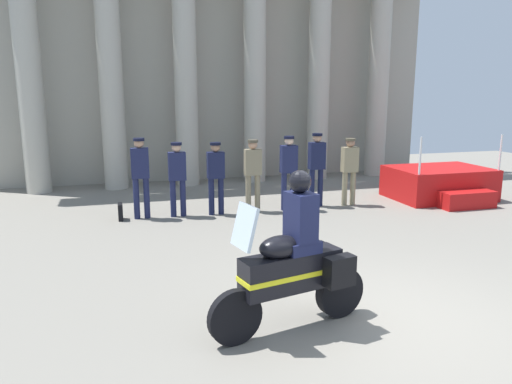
% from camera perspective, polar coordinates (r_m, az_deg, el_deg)
% --- Properties ---
extents(ground_plane, '(28.00, 28.00, 0.00)m').
position_cam_1_polar(ground_plane, '(6.40, 16.60, -14.33)').
color(ground_plane, gray).
extents(colonnade_backdrop, '(14.14, 1.51, 7.62)m').
position_cam_1_polar(colonnade_backdrop, '(15.29, -4.64, 16.08)').
color(colonnade_backdrop, '#A49F91').
rests_on(colonnade_backdrop, ground_plane).
extents(reviewing_stand, '(2.46, 2.23, 1.71)m').
position_cam_1_polar(reviewing_stand, '(13.49, 20.84, 0.87)').
color(reviewing_stand, '#B71414').
rests_on(reviewing_stand, ground_plane).
extents(officer_in_row_0, '(0.39, 0.24, 1.78)m').
position_cam_1_polar(officer_in_row_0, '(10.83, -13.44, 2.35)').
color(officer_in_row_0, '#191E42').
rests_on(officer_in_row_0, ground_plane).
extents(officer_in_row_1, '(0.39, 0.24, 1.66)m').
position_cam_1_polar(officer_in_row_1, '(10.87, -9.23, 2.18)').
color(officer_in_row_1, '#191E42').
rests_on(officer_in_row_1, ground_plane).
extents(officer_in_row_2, '(0.39, 0.24, 1.65)m').
position_cam_1_polar(officer_in_row_2, '(10.93, -4.74, 2.31)').
color(officer_in_row_2, '#141938').
rests_on(officer_in_row_2, ground_plane).
extents(officer_in_row_3, '(0.39, 0.24, 1.68)m').
position_cam_1_polar(officer_in_row_3, '(11.15, -0.37, 2.64)').
color(officer_in_row_3, '#7A7056').
rests_on(officer_in_row_3, ground_plane).
extents(officer_in_row_4, '(0.39, 0.24, 1.75)m').
position_cam_1_polar(officer_in_row_4, '(11.35, 3.86, 2.97)').
color(officer_in_row_4, '#191E42').
rests_on(officer_in_row_4, ground_plane).
extents(officer_in_row_5, '(0.39, 0.24, 1.78)m').
position_cam_1_polar(officer_in_row_5, '(11.77, 7.14, 3.33)').
color(officer_in_row_5, '#141938').
rests_on(officer_in_row_5, ground_plane).
extents(officer_in_row_6, '(0.39, 0.24, 1.65)m').
position_cam_1_polar(officer_in_row_6, '(12.02, 10.93, 3.00)').
color(officer_in_row_6, '#847A5B').
rests_on(officer_in_row_6, ground_plane).
extents(motorcycle_with_rider, '(2.06, 0.84, 1.90)m').
position_cam_1_polar(motorcycle_with_rider, '(5.70, 4.75, -8.46)').
color(motorcycle_with_rider, black).
rests_on(motorcycle_with_rider, ground_plane).
extents(briefcase_on_ground, '(0.10, 0.32, 0.36)m').
position_cam_1_polar(briefcase_on_ground, '(11.00, -15.63, -2.26)').
color(briefcase_on_ground, black).
rests_on(briefcase_on_ground, ground_plane).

